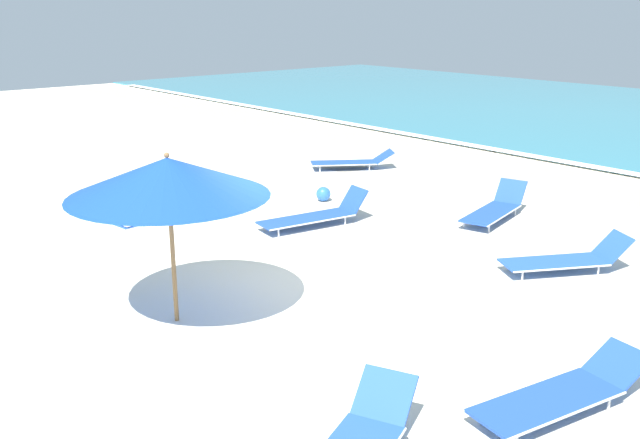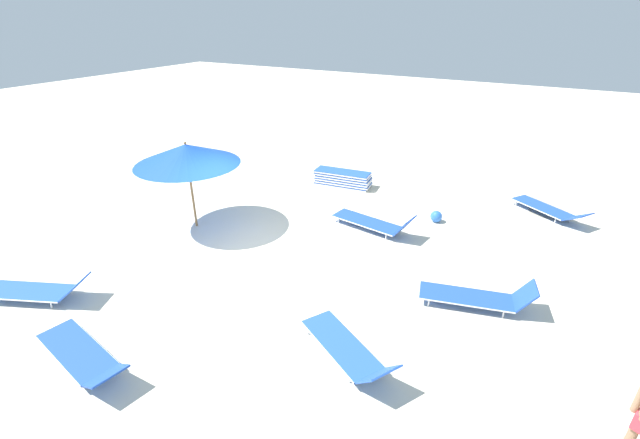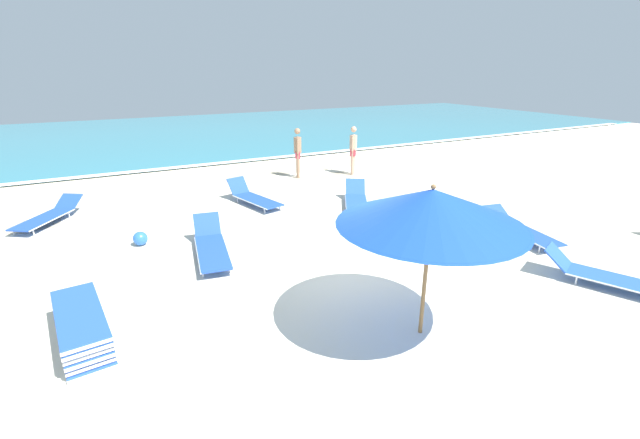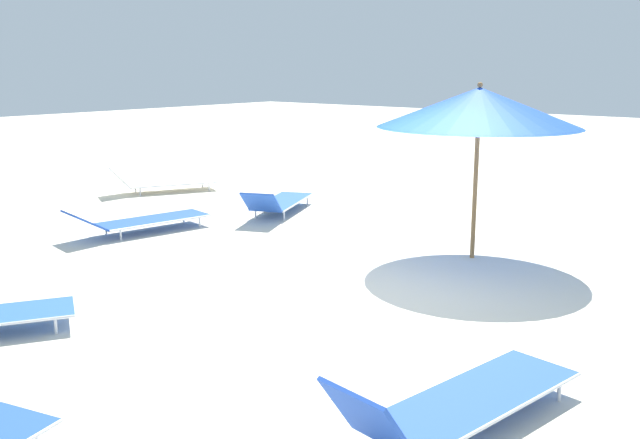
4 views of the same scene
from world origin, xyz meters
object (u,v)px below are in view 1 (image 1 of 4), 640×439
beach_umbrella (168,178)px  sun_lounger_near_water_left (495,208)px  sun_lounger_under_umbrella (316,215)px  beach_ball (323,194)px  sun_lounger_mid_beach_pair_a (566,259)px  sun_lounger_mid_beach_solo (562,393)px  lounger_stack (156,207)px  sun_lounger_mid_beach_pair_b (352,161)px

beach_umbrella → sun_lounger_near_water_left: size_ratio=1.20×
sun_lounger_under_umbrella → sun_lounger_near_water_left: size_ratio=1.05×
sun_lounger_under_umbrella → beach_ball: sun_lounger_under_umbrella is taller
beach_ball → sun_lounger_mid_beach_pair_a: bearing=1.3°
sun_lounger_near_water_left → sun_lounger_mid_beach_solo: 7.12m
beach_umbrella → sun_lounger_near_water_left: beach_umbrella is taller
lounger_stack → sun_lounger_mid_beach_pair_a: size_ratio=0.93×
sun_lounger_mid_beach_solo → sun_lounger_mid_beach_pair_a: 4.34m
beach_umbrella → sun_lounger_mid_beach_pair_a: bearing=66.8°
sun_lounger_mid_beach_pair_a → beach_ball: size_ratio=6.53×
sun_lounger_under_umbrella → sun_lounger_mid_beach_solo: 7.12m
sun_lounger_near_water_left → sun_lounger_mid_beach_solo: (4.74, -5.32, -0.02)m
beach_umbrella → sun_lounger_mid_beach_solo: 5.34m
sun_lounger_near_water_left → sun_lounger_under_umbrella: bearing=-137.8°
sun_lounger_mid_beach_solo → beach_umbrella: bearing=-146.9°
sun_lounger_mid_beach_pair_a → lounger_stack: bearing=-123.2°
sun_lounger_near_water_left → sun_lounger_mid_beach_pair_a: 2.99m
sun_lounger_under_umbrella → sun_lounger_mid_beach_solo: (6.74, -2.30, -0.02)m
lounger_stack → sun_lounger_near_water_left: sun_lounger_near_water_left is taller
sun_lounger_mid_beach_pair_b → sun_lounger_mid_beach_pair_a: bearing=15.6°
beach_umbrella → sun_lounger_mid_beach_pair_b: 9.95m
sun_lounger_mid_beach_pair_a → sun_lounger_under_umbrella: bearing=-132.7°
sun_lounger_mid_beach_solo → sun_lounger_mid_beach_pair_b: 11.75m
sun_lounger_mid_beach_pair_a → sun_lounger_mid_beach_pair_b: sun_lounger_mid_beach_pair_a is taller
sun_lounger_mid_beach_pair_b → beach_umbrella: bearing=-23.5°
sun_lounger_under_umbrella → sun_lounger_near_water_left: 3.62m
beach_umbrella → sun_lounger_mid_beach_pair_b: (-5.30, 8.23, -1.79)m
lounger_stack → sun_lounger_under_umbrella: size_ratio=0.84×
beach_umbrella → sun_lounger_mid_beach_pair_b: beach_umbrella is taller
sun_lounger_mid_beach_solo → lounger_stack: bearing=-170.9°
sun_lounger_mid_beach_pair_a → beach_ball: 5.82m
sun_lounger_near_water_left → sun_lounger_mid_beach_pair_a: (2.54, -1.58, -0.00)m
lounger_stack → beach_umbrella: bearing=-31.6°
sun_lounger_mid_beach_pair_b → beach_ball: (1.92, -2.66, -0.05)m
sun_lounger_near_water_left → sun_lounger_mid_beach_pair_a: sun_lounger_near_water_left is taller
beach_umbrella → sun_lounger_under_umbrella: beach_umbrella is taller
sun_lounger_near_water_left → sun_lounger_mid_beach_pair_b: bearing=155.3°
lounger_stack → sun_lounger_mid_beach_pair_b: lounger_stack is taller
beach_umbrella → lounger_stack: size_ratio=1.36×
sun_lounger_mid_beach_pair_a → beach_ball: sun_lounger_mid_beach_pair_a is taller
beach_umbrella → sun_lounger_near_water_left: (-0.10, 7.27, -1.78)m
sun_lounger_mid_beach_pair_b → beach_ball: size_ratio=6.62×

